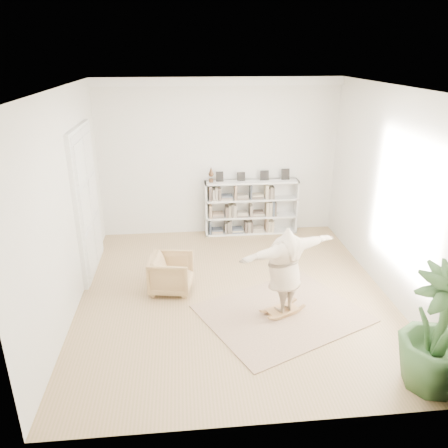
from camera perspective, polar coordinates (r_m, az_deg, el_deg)
The scene contains 9 objects.
floor at distance 8.06m, azimuth 1.30°, elevation -9.09°, with size 6.00×6.00×0.00m, color olive.
room_shell at distance 9.86m, azimuth -0.67°, elevation 18.15°, with size 6.00×6.00×6.00m.
doors at distance 8.81m, azimuth -17.44°, elevation 2.65°, with size 0.09×1.78×2.92m.
bookshelf at distance 10.42m, azimuth 3.54°, elevation 2.12°, with size 2.20×0.35×1.64m.
armchair at distance 8.07m, azimuth -6.88°, elevation -6.44°, with size 0.73×0.75×0.68m, color tan.
rug at distance 7.57m, azimuth 7.62°, elevation -11.50°, with size 2.50×2.00×0.02m, color tan.
rocker_board at distance 7.54m, azimuth 7.64°, elevation -11.12°, with size 0.60×0.50×0.11m.
person at distance 7.13m, azimuth 7.96°, elevation -5.69°, with size 1.83×0.50×1.48m, color #CAB297.
houseplant at distance 6.28m, azimuth 26.31°, elevation -12.40°, with size 0.95×0.95×1.69m, color #34582C.
Camera 1 is at (-0.86, -6.86, 4.15)m, focal length 35.00 mm.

